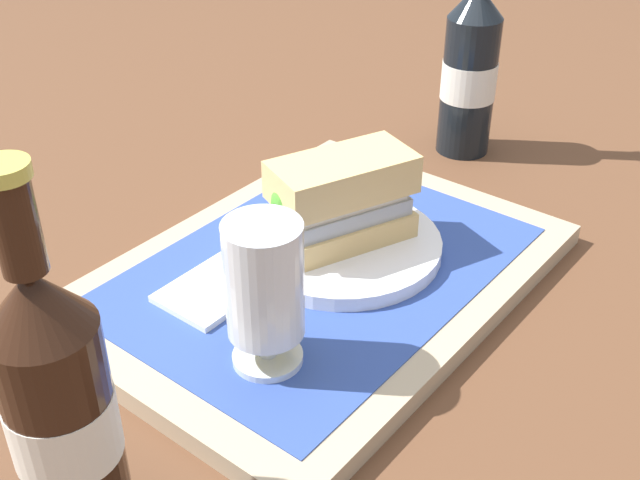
% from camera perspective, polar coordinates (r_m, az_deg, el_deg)
% --- Properties ---
extents(ground_plane, '(3.00, 3.00, 0.00)m').
position_cam_1_polar(ground_plane, '(0.75, 0.00, -3.21)').
color(ground_plane, brown).
extents(tray, '(0.44, 0.32, 0.02)m').
position_cam_1_polar(tray, '(0.74, 0.00, -2.59)').
color(tray, tan).
rests_on(tray, ground_plane).
extents(placemat, '(0.38, 0.27, 0.00)m').
position_cam_1_polar(placemat, '(0.74, 0.00, -1.92)').
color(placemat, '#2D4793').
rests_on(placemat, tray).
extents(plate, '(0.19, 0.19, 0.01)m').
position_cam_1_polar(plate, '(0.76, 1.40, -0.29)').
color(plate, white).
rests_on(plate, placemat).
extents(sandwich, '(0.14, 0.11, 0.08)m').
position_cam_1_polar(sandwich, '(0.73, 1.22, 2.94)').
color(sandwich, tan).
rests_on(sandwich, plate).
extents(beer_glass, '(0.06, 0.06, 0.12)m').
position_cam_1_polar(beer_glass, '(0.59, -3.98, -3.66)').
color(beer_glass, silver).
rests_on(beer_glass, placemat).
extents(napkin_folded, '(0.09, 0.07, 0.01)m').
position_cam_1_polar(napkin_folded, '(0.71, -7.60, -3.56)').
color(napkin_folded, white).
rests_on(napkin_folded, placemat).
extents(beer_bottle, '(0.07, 0.07, 0.27)m').
position_cam_1_polar(beer_bottle, '(0.50, -18.10, -11.37)').
color(beer_bottle, black).
rests_on(beer_bottle, ground_plane).
extents(second_bottle, '(0.07, 0.07, 0.27)m').
position_cam_1_polar(second_bottle, '(0.97, 10.68, 11.95)').
color(second_bottle, black).
rests_on(second_bottle, ground_plane).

